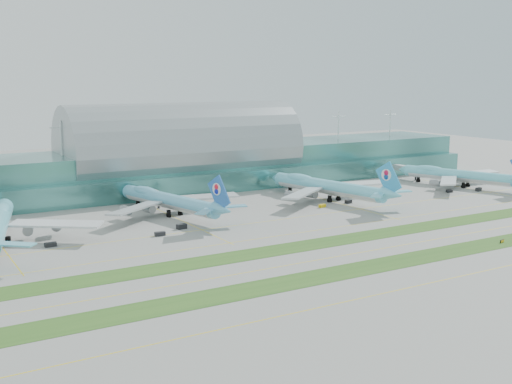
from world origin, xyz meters
TOP-DOWN VIEW (x-y plane):
  - ground at (0.00, 0.00)m, footprint 700.00×700.00m
  - terminal at (0.01, 128.79)m, footprint 340.00×69.10m
  - grass_strip_near at (0.00, -28.00)m, footprint 420.00×12.00m
  - grass_strip_far at (0.00, 2.00)m, footprint 420.00×12.00m
  - taxiline_a at (0.00, -48.00)m, footprint 420.00×0.35m
  - taxiline_b at (0.00, -14.00)m, footprint 420.00×0.35m
  - taxiline_c at (0.00, 18.00)m, footprint 420.00×0.35m
  - taxiline_d at (0.00, 40.00)m, footprint 420.00×0.35m
  - airliner_b at (-32.22, 71.33)m, footprint 62.71×72.30m
  - airliner_c at (42.98, 63.86)m, footprint 66.64×76.67m
  - airliner_d at (123.63, 59.35)m, footprint 59.63×69.40m
  - gse_b at (-86.02, 43.98)m, footprint 3.90×2.03m
  - gse_c at (-48.85, 39.50)m, footprint 3.97×2.09m
  - gse_d at (-37.89, 45.28)m, footprint 3.94×2.36m
  - gse_e at (31.14, 51.12)m, footprint 3.63×2.24m
  - gse_f at (46.69, 52.66)m, footprint 3.16×2.22m
  - gse_g at (106.69, 49.23)m, footprint 3.31×2.22m
  - gse_h at (121.97, 44.51)m, footprint 4.16×2.92m
  - taxiway_sign_east at (48.23, -28.88)m, footprint 2.61×0.91m

SIDE VIEW (x-z plane):
  - ground at x=0.00m, z-range 0.00..0.00m
  - taxiline_a at x=0.00m, z-range 0.00..0.01m
  - taxiline_b at x=0.00m, z-range 0.00..0.01m
  - taxiline_c at x=0.00m, z-range 0.00..0.01m
  - taxiline_d at x=0.00m, z-range 0.00..0.01m
  - grass_strip_near at x=0.00m, z-range 0.00..0.08m
  - grass_strip_far at x=0.00m, z-range 0.00..0.08m
  - taxiway_sign_east at x=48.23m, z-range -0.01..1.11m
  - gse_g at x=106.69m, z-range 0.00..1.32m
  - gse_e at x=31.14m, z-range 0.00..1.33m
  - gse_b at x=-86.02m, z-range 0.00..1.41m
  - gse_c at x=-48.85m, z-range 0.00..1.43m
  - gse_f at x=46.69m, z-range 0.00..1.51m
  - gse_h at x=121.97m, z-range 0.00..1.69m
  - gse_d at x=-37.89m, z-range 0.00..1.83m
  - airliner_d at x=123.63m, z-range -3.78..15.98m
  - airliner_b at x=-32.22m, z-range -3.85..16.26m
  - airliner_c at x=42.98m, z-range -4.07..17.19m
  - terminal at x=0.01m, z-range -3.77..32.23m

